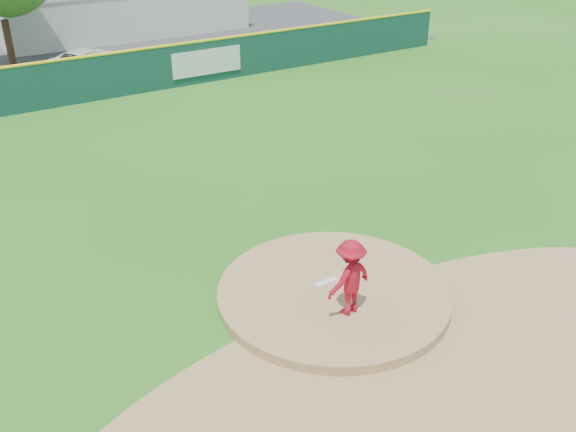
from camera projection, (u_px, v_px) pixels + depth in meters
ground at (333, 297)px, 15.23m from camera, size 120.00×120.00×0.00m
pitchers_mound at (333, 297)px, 15.23m from camera, size 5.50×5.50×0.50m
pitching_rubber at (326, 282)px, 15.33m from camera, size 0.60×0.15×0.04m
infield_dirt_arc at (420, 369)px, 12.99m from camera, size 15.40×15.40×0.01m
parking_lot at (45, 58)px, 35.35m from camera, size 44.00×16.00×0.02m
pitcher at (350, 278)px, 13.91m from camera, size 1.24×0.82×1.80m
van at (89, 61)px, 32.40m from camera, size 4.91×3.66×1.24m
pool_building_grp at (116, 4)px, 41.15m from camera, size 15.20×8.20×3.31m
fence_banners at (30, 89)px, 26.84m from camera, size 20.05×0.04×1.20m
outfield_fence at (92, 77)px, 28.14m from camera, size 40.00×0.14×2.07m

